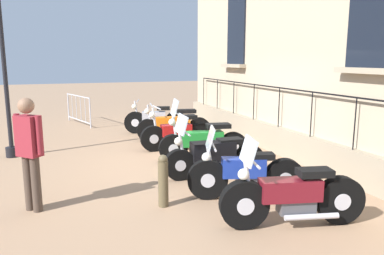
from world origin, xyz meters
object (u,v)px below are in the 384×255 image
Objects in this scene: motorcycle_black at (214,156)px; motorcycle_green at (203,142)px; pedestrian_standing at (29,148)px; motorcycle_maroon at (292,197)px; motorcycle_orange at (174,126)px; motorcycle_red at (178,134)px; crowd_barrier at (79,109)px; motorcycle_blue at (245,174)px; motorcycle_silver at (155,120)px; bollard at (163,181)px.

motorcycle_green is at bearing -100.85° from motorcycle_black.
motorcycle_maroon is at bearing 152.06° from pedestrian_standing.
motorcycle_orange is 1.02× the size of motorcycle_black.
pedestrian_standing is (3.43, -1.82, 0.57)m from motorcycle_maroon.
motorcycle_red is 5.30m from crowd_barrier.
motorcycle_red is 3.68m from motorcycle_blue.
motorcycle_silver is at bearing -89.86° from motorcycle_blue.
crowd_barrier is at bearing -65.64° from motorcycle_red.
motorcycle_red is 0.96× the size of motorcycle_maroon.
motorcycle_red is 2.44m from motorcycle_black.
motorcycle_green is (-0.21, 3.56, 0.02)m from motorcycle_silver.
motorcycle_maroon is (-0.11, 1.17, 0.01)m from motorcycle_blue.
motorcycle_maroon is (-0.14, 2.41, -0.00)m from motorcycle_black.
motorcycle_black is at bearing 79.15° from motorcycle_green.
motorcycle_maroon reaches higher than motorcycle_silver.
bollard is at bearing 76.83° from motorcycle_silver.
motorcycle_black is 3.39m from pedestrian_standing.
motorcycle_red is (-0.01, 2.29, -0.01)m from motorcycle_silver.
motorcycle_green reaches higher than motorcycle_orange.
pedestrian_standing is at bearing 10.12° from motorcycle_black.
motorcycle_orange is 1.09m from motorcycle_red.
motorcycle_silver is at bearing -88.97° from motorcycle_maroon.
motorcycle_silver is 0.97× the size of motorcycle_red.
motorcycle_orange reaches higher than bollard.
motorcycle_blue reaches higher than motorcycle_orange.
motorcycle_orange is 2.51× the size of bollard.
pedestrian_standing reaches higher than motorcycle_maroon.
motorcycle_black is 2.41m from motorcycle_maroon.
motorcycle_red is at bearing 90.31° from motorcycle_silver.
crowd_barrier is 8.42m from bollard.
motorcycle_black is (0.02, 2.44, 0.02)m from motorcycle_red.
motorcycle_maroon is 2.44× the size of bollard.
motorcycle_blue reaches higher than bollard.
motorcycle_blue is (-0.00, 3.68, 0.00)m from motorcycle_red.
motorcycle_green is 1.00× the size of motorcycle_maroon.
pedestrian_standing is (3.32, -0.66, 0.58)m from motorcycle_blue.
motorcycle_orange is at bearing -91.08° from motorcycle_maroon.
motorcycle_silver is 4.73m from motorcycle_black.
motorcycle_silver is 2.27× the size of bollard.
motorcycle_black is at bearing -86.69° from motorcycle_maroon.
motorcycle_orange reaches higher than motorcycle_silver.
motorcycle_blue is at bearing 91.18° from motorcycle_black.
motorcycle_black is (0.01, 4.73, 0.00)m from motorcycle_silver.
motorcycle_red is 1.02× the size of motorcycle_blue.
motorcycle_maroon reaches higher than bollard.
motorcycle_black reaches higher than crowd_barrier.
motorcycle_orange is at bearing -109.20° from bollard.
motorcycle_red is at bearing -90.54° from motorcycle_black.
motorcycle_green reaches higher than motorcycle_maroon.
motorcycle_blue is 1.10× the size of pedestrian_standing.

